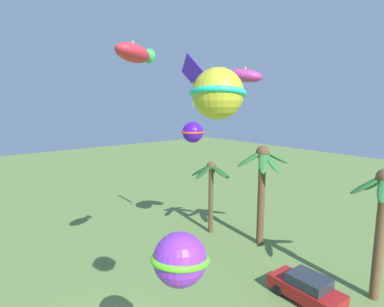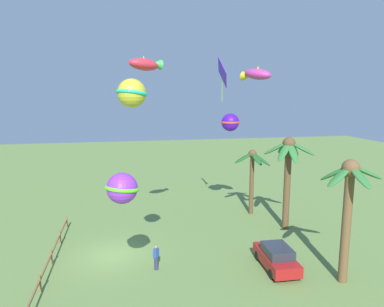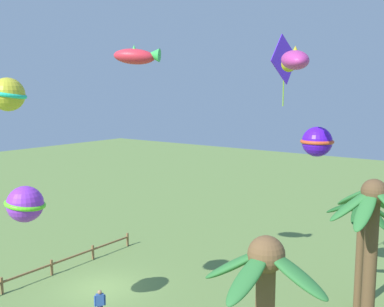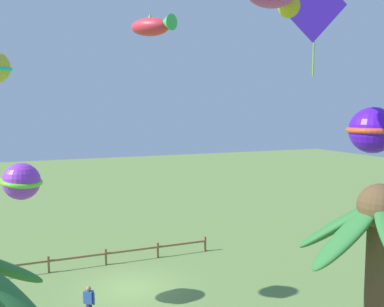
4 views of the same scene
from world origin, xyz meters
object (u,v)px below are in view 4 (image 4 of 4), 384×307
at_px(kite_ball_5, 21,181).
at_px(kite_fish_2, 152,26).
at_px(palm_tree_0, 377,274).
at_px(kite_ball_1, 373,130).
at_px(kite_diamond_4, 315,8).
at_px(spectator_0, 89,304).

bearing_deg(kite_ball_5, kite_fish_2, 162.60).
bearing_deg(palm_tree_0, kite_ball_5, -60.77).
bearing_deg(kite_ball_1, palm_tree_0, 47.07).
relative_size(palm_tree_0, kite_ball_5, 3.01).
bearing_deg(kite_ball_5, kite_ball_1, 139.41).
xyz_separation_m(kite_fish_2, kite_ball_5, (5.51, -1.73, -6.73)).
distance_m(kite_ball_1, kite_ball_5, 14.34).
height_order(kite_ball_1, kite_diamond_4, kite_diamond_4).
relative_size(kite_fish_2, kite_diamond_4, 0.72).
bearing_deg(kite_ball_5, kite_diamond_4, 139.10).
distance_m(kite_ball_1, kite_diamond_4, 4.48).
relative_size(kite_ball_1, kite_diamond_4, 0.67).
relative_size(palm_tree_0, kite_fish_2, 2.97).
relative_size(kite_ball_1, kite_fish_2, 0.93).
relative_size(kite_diamond_4, kite_ball_5, 1.41).
bearing_deg(spectator_0, kite_ball_1, 138.54).
xyz_separation_m(spectator_0, kite_ball_1, (-8.24, 7.28, 7.66)).
bearing_deg(kite_diamond_4, kite_fish_2, -59.40).
relative_size(spectator_0, kite_ball_1, 0.67).
height_order(spectator_0, kite_ball_5, kite_ball_5).
bearing_deg(kite_ball_1, kite_ball_5, -40.59).
bearing_deg(spectator_0, kite_diamond_4, 137.93).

